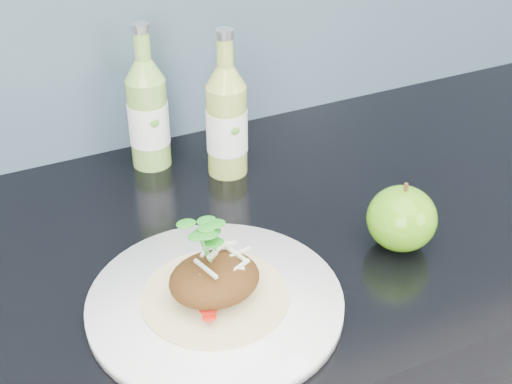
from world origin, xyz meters
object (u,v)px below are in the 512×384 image
green_apple (402,218)px  cider_bottle_left (148,114)px  dinner_plate (215,303)px  cider_bottle_right (227,121)px

green_apple → cider_bottle_left: 0.40m
cider_bottle_left → green_apple: bearing=-81.0°
cider_bottle_left → dinner_plate: bearing=-120.7°
green_apple → cider_bottle_left: bearing=122.7°
dinner_plate → cider_bottle_left: bearing=83.0°
green_apple → cider_bottle_right: (-0.12, 0.26, 0.04)m
dinner_plate → cider_bottle_right: size_ratio=1.67×
cider_bottle_left → cider_bottle_right: bearing=-61.1°
green_apple → dinner_plate: bearing=-178.1°
green_apple → cider_bottle_left: size_ratio=0.48×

